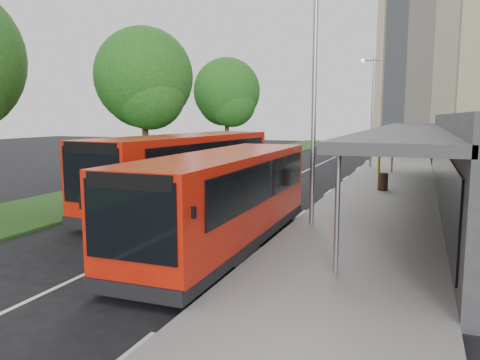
% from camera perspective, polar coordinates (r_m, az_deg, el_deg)
% --- Properties ---
extents(ground, '(120.00, 120.00, 0.00)m').
position_cam_1_polar(ground, '(16.39, -7.46, -6.10)').
color(ground, black).
rests_on(ground, ground).
extents(pavement, '(5.00, 80.00, 0.15)m').
position_cam_1_polar(pavement, '(34.20, 18.24, 0.95)').
color(pavement, gray).
rests_on(pavement, ground).
extents(grass_verge, '(5.00, 80.00, 0.10)m').
position_cam_1_polar(grass_verge, '(37.18, -2.19, 1.82)').
color(grass_verge, '#184014').
rests_on(grass_verge, ground).
extents(lane_centre_line, '(0.12, 70.00, 0.01)m').
position_cam_1_polar(lane_centre_line, '(30.20, 6.28, 0.31)').
color(lane_centre_line, silver).
rests_on(lane_centre_line, ground).
extents(kerb_dashes, '(0.12, 56.00, 0.01)m').
position_cam_1_polar(kerb_dashes, '(33.47, 13.52, 0.87)').
color(kerb_dashes, silver).
rests_on(kerb_dashes, ground).
extents(tree_mid, '(5.52, 5.52, 8.86)m').
position_cam_1_polar(tree_mid, '(27.35, -11.59, 11.43)').
color(tree_mid, black).
rests_on(tree_mid, ground).
extents(tree_far, '(5.32, 5.32, 8.55)m').
position_cam_1_polar(tree_far, '(37.99, -1.61, 10.21)').
color(tree_far, black).
rests_on(tree_far, ground).
extents(lamp_post_near, '(1.44, 0.28, 8.00)m').
position_cam_1_polar(lamp_post_near, '(16.36, 8.74, 10.51)').
color(lamp_post_near, gray).
rests_on(lamp_post_near, pavement).
extents(lamp_post_far, '(1.44, 0.28, 8.00)m').
position_cam_1_polar(lamp_post_far, '(36.13, 15.71, 8.78)').
color(lamp_post_far, gray).
rests_on(lamp_post_far, pavement).
extents(bus_main, '(2.72, 10.04, 2.83)m').
position_cam_1_polar(bus_main, '(13.98, -1.88, -2.37)').
color(bus_main, red).
rests_on(bus_main, ground).
extents(bus_second, '(3.76, 11.24, 3.13)m').
position_cam_1_polar(bus_second, '(19.95, -6.71, 1.08)').
color(bus_second, red).
rests_on(bus_second, ground).
extents(litter_bin, '(0.56, 0.56, 0.90)m').
position_cam_1_polar(litter_bin, '(24.94, 17.02, -0.19)').
color(litter_bin, '#352416').
rests_on(litter_bin, pavement).
extents(bollard, '(0.20, 0.20, 1.05)m').
position_cam_1_polar(bollard, '(33.01, 16.59, 1.83)').
color(bollard, yellow).
rests_on(bollard, pavement).
extents(car_near, '(2.39, 3.60, 1.14)m').
position_cam_1_polar(car_near, '(52.08, 15.25, 3.84)').
color(car_near, '#560C13').
rests_on(car_near, ground).
extents(car_far, '(2.25, 3.89, 1.21)m').
position_cam_1_polar(car_far, '(58.72, 12.93, 4.37)').
color(car_far, navy).
rests_on(car_far, ground).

